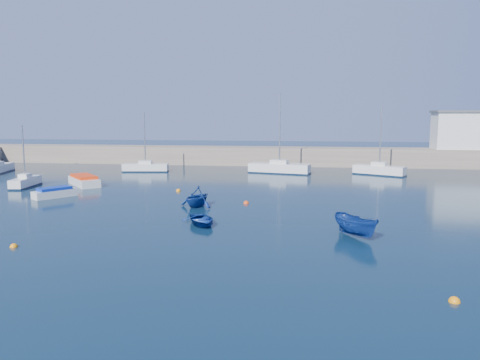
# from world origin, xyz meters

# --- Properties ---
(ground) EXTENTS (220.00, 220.00, 0.00)m
(ground) POSITION_xyz_m (0.00, 0.00, 0.00)
(ground) COLOR #0C2337
(ground) RESTS_ON ground
(back_wall) EXTENTS (96.00, 4.50, 2.60)m
(back_wall) POSITION_xyz_m (0.00, 46.00, 1.30)
(back_wall) COLOR gray
(back_wall) RESTS_ON ground
(harbor_office) EXTENTS (10.00, 4.00, 5.00)m
(harbor_office) POSITION_xyz_m (30.00, 46.00, 5.10)
(harbor_office) COLOR silver
(harbor_office) RESTS_ON back_wall
(sailboat_3) EXTENTS (1.76, 4.71, 6.27)m
(sailboat_3) POSITION_xyz_m (-20.93, 21.23, 0.55)
(sailboat_3) COLOR silver
(sailboat_3) RESTS_ON ground
(sailboat_5) EXTENTS (5.94, 2.36, 7.68)m
(sailboat_5) POSITION_xyz_m (-13.17, 35.46, 0.58)
(sailboat_5) COLOR silver
(sailboat_5) RESTS_ON ground
(sailboat_6) EXTENTS (7.93, 3.77, 10.01)m
(sailboat_6) POSITION_xyz_m (4.08, 36.24, 0.68)
(sailboat_6) COLOR silver
(sailboat_6) RESTS_ON ground
(sailboat_7) EXTENTS (6.27, 4.43, 8.26)m
(sailboat_7) POSITION_xyz_m (16.27, 36.04, 0.64)
(sailboat_7) COLOR silver
(sailboat_7) RESTS_ON ground
(motorboat_1) EXTENTS (3.23, 3.79, 0.91)m
(motorboat_1) POSITION_xyz_m (-14.83, 16.00, 0.43)
(motorboat_1) COLOR silver
(motorboat_1) RESTS_ON ground
(motorboat_2) EXTENTS (4.96, 5.23, 1.10)m
(motorboat_2) POSITION_xyz_m (-15.57, 23.15, 0.52)
(motorboat_2) COLOR silver
(motorboat_2) RESTS_ON ground
(dinghy_center) EXTENTS (3.42, 3.81, 0.65)m
(dinghy_center) POSITION_xyz_m (0.40, 7.48, 0.32)
(dinghy_center) COLOR navy
(dinghy_center) RESTS_ON ground
(dinghy_left) EXTENTS (3.60, 3.85, 1.64)m
(dinghy_left) POSITION_xyz_m (-1.28, 13.49, 0.82)
(dinghy_left) COLOR navy
(dinghy_left) RESTS_ON ground
(dinghy_right) EXTENTS (3.11, 3.61, 1.35)m
(dinghy_right) POSITION_xyz_m (10.31, 5.69, 0.68)
(dinghy_right) COLOR navy
(dinghy_right) RESTS_ON ground
(buoy_0) EXTENTS (0.43, 0.43, 0.43)m
(buoy_0) POSITION_xyz_m (-8.79, 0.84, 0.00)
(buoy_0) COLOR orange
(buoy_0) RESTS_ON ground
(buoy_1) EXTENTS (0.48, 0.48, 0.48)m
(buoy_1) POSITION_xyz_m (2.44, 15.40, 0.00)
(buoy_1) COLOR #EA4411
(buoy_1) RESTS_ON ground
(buoy_3) EXTENTS (0.47, 0.47, 0.47)m
(buoy_3) POSITION_xyz_m (-4.82, 20.81, 0.00)
(buoy_3) COLOR orange
(buoy_3) RESTS_ON ground
(buoy_5) EXTENTS (0.46, 0.46, 0.46)m
(buoy_5) POSITION_xyz_m (13.07, -3.93, 0.00)
(buoy_5) COLOR orange
(buoy_5) RESTS_ON ground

